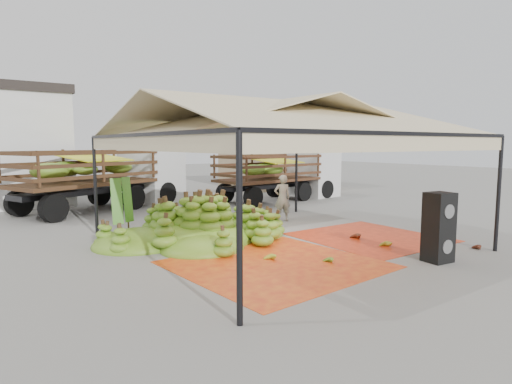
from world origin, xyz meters
TOP-DOWN VIEW (x-y plane):
  - ground at (0.00, 0.00)m, footprint 90.00×90.00m
  - canopy_tent at (0.00, 0.00)m, footprint 8.10×8.10m
  - building_tan at (10.00, 13.00)m, footprint 6.30×5.30m
  - tarp_left at (-1.48, -1.69)m, footprint 4.64×4.45m
  - tarp_right at (2.61, -1.01)m, footprint 3.71×3.89m
  - banana_heap at (-1.75, 1.66)m, footprint 6.71×5.90m
  - hand_yellow_a at (1.97, -2.08)m, footprint 0.56×0.51m
  - hand_yellow_b at (-1.42, -1.33)m, footprint 0.56×0.51m
  - hand_red_a at (3.70, -3.61)m, footprint 0.54×0.52m
  - hand_red_b at (2.03, -0.91)m, footprint 0.51×0.42m
  - hand_green at (-0.43, -2.28)m, footprint 0.40×0.33m
  - hanging_bunches at (1.90, -1.11)m, footprint 3.24×0.24m
  - speaker_stack at (1.82, -3.70)m, footprint 0.66×0.59m
  - banana_leaves at (-3.70, 2.60)m, footprint 0.96×1.36m
  - vendor at (2.16, 2.63)m, footprint 0.71×0.58m
  - truck_left at (-1.97, 9.49)m, footprint 8.07×5.26m
  - truck_right at (6.13, 7.39)m, footprint 7.07×3.06m

SIDE VIEW (x-z plane):
  - ground at x=0.00m, z-range 0.00..0.00m
  - banana_leaves at x=-3.70m, z-range -1.85..1.85m
  - tarp_right at x=2.61m, z-range 0.00..0.01m
  - tarp_left at x=-1.48m, z-range 0.00..0.01m
  - hand_green at x=-0.43m, z-range 0.00..0.18m
  - hand_red_a at x=3.70m, z-range 0.00..0.19m
  - hand_yellow_b at x=-1.42m, z-range 0.00..0.20m
  - hand_yellow_a at x=1.97m, z-range 0.00..0.21m
  - hand_red_b at x=2.03m, z-range 0.00..0.23m
  - banana_heap at x=-1.75m, z-range 0.00..1.26m
  - speaker_stack at x=1.82m, z-range 0.00..1.66m
  - vendor at x=2.16m, z-range 0.00..1.69m
  - truck_right at x=6.13m, z-range 0.27..2.63m
  - truck_left at x=-1.97m, z-range 0.31..2.93m
  - building_tan at x=10.00m, z-range 0.02..4.12m
  - hanging_bunches at x=1.90m, z-range 2.52..2.72m
  - canopy_tent at x=0.00m, z-range 1.30..5.30m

